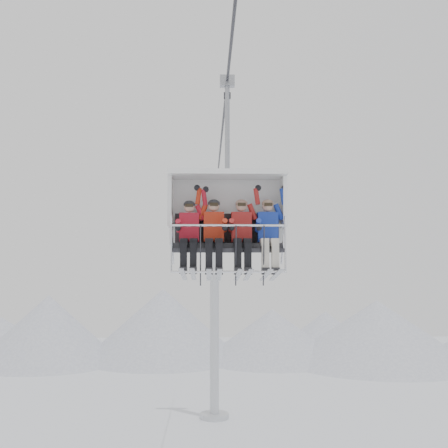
{
  "coord_description": "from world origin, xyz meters",
  "views": [
    {
      "loc": [
        -0.37,
        -13.56,
        9.61
      ],
      "look_at": [
        0.0,
        0.0,
        10.56
      ],
      "focal_mm": 45.0,
      "sensor_mm": 36.0,
      "label": 1
    }
  ],
  "objects_px": {
    "skier_far_right": "(268,233)",
    "skier_far_left": "(189,234)",
    "lift_tower_right": "(215,324)",
    "skier_center_left": "(214,233)",
    "chairlift_carrier": "(227,211)",
    "skier_center_right": "(242,233)"
  },
  "relations": [
    {
      "from": "skier_far_right",
      "to": "skier_far_left",
      "type": "bearing_deg",
      "value": -179.88
    },
    {
      "from": "lift_tower_right",
      "to": "skier_far_right",
      "type": "height_order",
      "value": "lift_tower_right"
    },
    {
      "from": "skier_far_right",
      "to": "skier_center_left",
      "type": "bearing_deg",
      "value": -180.0
    },
    {
      "from": "chairlift_carrier",
      "to": "skier_center_right",
      "type": "bearing_deg",
      "value": -47.57
    },
    {
      "from": "skier_center_left",
      "to": "skier_far_right",
      "type": "height_order",
      "value": "same"
    },
    {
      "from": "chairlift_carrier",
      "to": "lift_tower_right",
      "type": "bearing_deg",
      "value": 90.0
    },
    {
      "from": "chairlift_carrier",
      "to": "skier_center_right",
      "type": "distance_m",
      "value": 0.62
    },
    {
      "from": "skier_far_right",
      "to": "lift_tower_right",
      "type": "bearing_deg",
      "value": 91.87
    },
    {
      "from": "chairlift_carrier",
      "to": "skier_far_right",
      "type": "height_order",
      "value": "chairlift_carrier"
    },
    {
      "from": "chairlift_carrier",
      "to": "skier_center_left",
      "type": "relative_size",
      "value": 2.36
    },
    {
      "from": "skier_far_left",
      "to": "skier_center_left",
      "type": "height_order",
      "value": "skier_center_left"
    },
    {
      "from": "skier_far_left",
      "to": "skier_far_right",
      "type": "height_order",
      "value": "skier_far_right"
    },
    {
      "from": "skier_center_right",
      "to": "skier_far_left",
      "type": "bearing_deg",
      "value": -179.82
    },
    {
      "from": "skier_center_left",
      "to": "skier_far_right",
      "type": "xyz_separation_m",
      "value": [
        1.07,
        0.0,
        0.0
      ]
    },
    {
      "from": "lift_tower_right",
      "to": "skier_far_right",
      "type": "relative_size",
      "value": 7.99
    },
    {
      "from": "chairlift_carrier",
      "to": "skier_far_left",
      "type": "bearing_deg",
      "value": -157.81
    },
    {
      "from": "skier_center_right",
      "to": "chairlift_carrier",
      "type": "bearing_deg",
      "value": 132.43
    },
    {
      "from": "skier_center_right",
      "to": "skier_far_right",
      "type": "xyz_separation_m",
      "value": [
        0.52,
        0.0,
        0.0
      ]
    },
    {
      "from": "skier_center_right",
      "to": "lift_tower_right",
      "type": "bearing_deg",
      "value": 90.65
    },
    {
      "from": "skier_center_left",
      "to": "skier_far_right",
      "type": "relative_size",
      "value": 1.0
    },
    {
      "from": "lift_tower_right",
      "to": "skier_far_left",
      "type": "height_order",
      "value": "lift_tower_right"
    },
    {
      "from": "skier_far_left",
      "to": "skier_far_right",
      "type": "xyz_separation_m",
      "value": [
        1.56,
        0.0,
        0.01
      ]
    }
  ]
}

